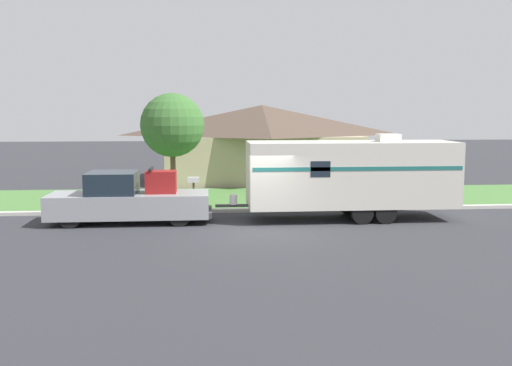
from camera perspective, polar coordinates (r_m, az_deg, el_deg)
The scene contains 8 objects.
ground_plane at distance 19.28m, azimuth 0.39°, elevation -4.84°, with size 120.00×120.00×0.00m, color #2D2D33.
curb_strip at distance 22.94m, azimuth -0.48°, elevation -2.73°, with size 80.00×0.30×0.14m.
lawn_strip at distance 26.54m, azimuth -1.09°, elevation -1.50°, with size 80.00×7.00×0.03m.
house_across_street at distance 33.34m, azimuth 0.60°, elevation 4.18°, with size 11.75×7.14×4.38m.
pickup_truck at distance 21.13m, azimuth -12.65°, elevation -1.67°, with size 5.83×1.95×2.00m.
travel_trailer at distance 21.50m, azimuth 9.49°, elevation 0.89°, with size 8.89×2.33×3.19m.
mailbox at distance 23.77m, azimuth -6.26°, elevation -0.14°, with size 0.48×0.20×1.31m.
tree_in_yard at distance 26.38m, azimuth -8.38°, elevation 5.72°, with size 2.92×2.92×4.85m.
Camera 1 is at (-1.76, -18.78, 4.01)m, focal length 40.00 mm.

